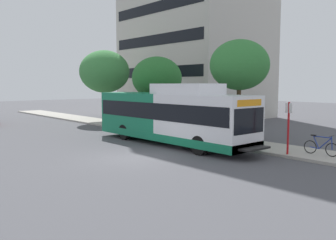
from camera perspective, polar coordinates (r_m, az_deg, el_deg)
The scene contains 9 objects.
ground_plane at distance 24.44m, azimuth -16.26°, elevation -2.97°, with size 120.00×120.00×0.00m, color #4C4C51.
sidewalk_curb at distance 26.51m, azimuth -0.52°, elevation -1.93°, with size 3.00×56.00×0.14m, color #A8A399.
transit_bus at distance 21.36m, azimuth 0.42°, elevation 0.64°, with size 2.58×12.25×3.65m.
bus_stop_sign_pole at distance 18.49m, azimuth 18.77°, elevation -0.62°, with size 0.10×0.36×2.60m.
bicycle_parked at distance 19.01m, azimuth 23.37°, elevation -3.93°, with size 0.52×1.76×1.02m.
street_tree_near_stop at distance 22.98m, azimuth 11.40°, elevation 8.63°, with size 3.73×3.73×6.27m.
street_tree_mid_block at distance 28.07m, azimuth -1.80°, elevation 6.76°, with size 3.92×3.92×5.65m.
street_tree_far_block at distance 34.68m, azimuth -10.15°, elevation 7.65°, with size 4.75×4.75×6.71m.
lattice_comm_tower at distance 52.30m, azimuth -2.98°, elevation 10.06°, with size 1.10×1.10×23.29m.
Camera 1 is at (-10.07, -13.98, 3.58)m, focal length 37.94 mm.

